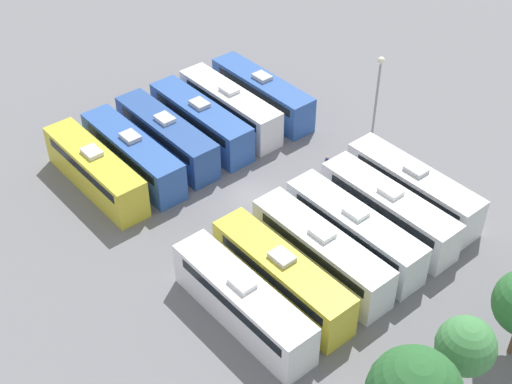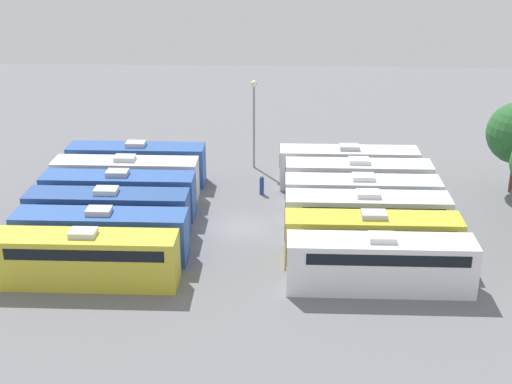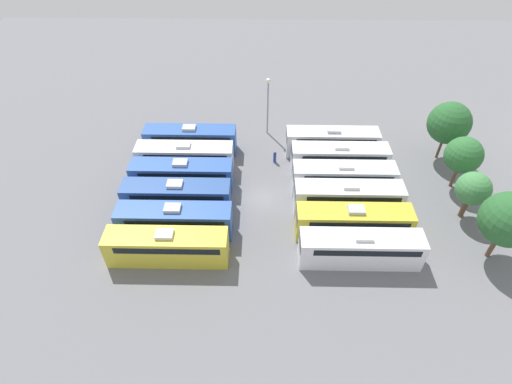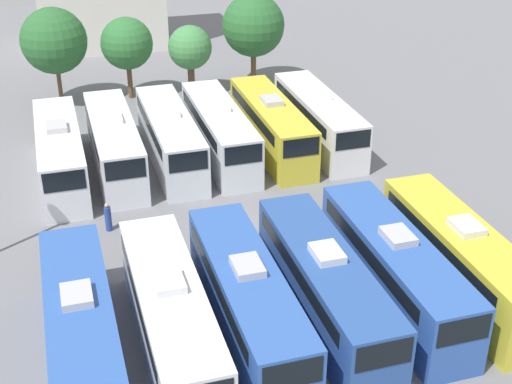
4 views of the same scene
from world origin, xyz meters
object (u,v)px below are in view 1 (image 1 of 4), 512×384
(bus_0, at_px, (262,93))
(worker_person, at_px, (327,165))
(bus_5, at_px, (95,169))
(bus_11, at_px, (243,302))
(bus_4, at_px, (133,154))
(bus_1, at_px, (230,106))
(bus_3, at_px, (167,136))
(bus_7, at_px, (388,209))
(bus_8, at_px, (354,230))
(bus_2, at_px, (201,120))
(light_pole, at_px, (378,85))
(bus_10, at_px, (282,275))
(bus_9, at_px, (321,251))
(tree_2, at_px, (466,347))
(bus_6, at_px, (413,187))

(bus_0, distance_m, worker_person, 10.82)
(bus_5, xyz_separation_m, bus_11, (-0.09, 18.06, 0.00))
(bus_4, bearing_deg, bus_1, -177.08)
(bus_3, distance_m, bus_7, 19.51)
(bus_0, height_order, bus_8, same)
(bus_2, relative_size, light_pole, 1.43)
(bus_10, bearing_deg, bus_5, -78.99)
(bus_5, height_order, bus_9, same)
(bus_7, xyz_separation_m, bus_11, (13.81, 0.08, 0.00))
(bus_2, relative_size, worker_person, 6.86)
(bus_2, height_order, bus_4, same)
(bus_4, relative_size, light_pole, 1.43)
(tree_2, bearing_deg, bus_2, -97.75)
(tree_2, bearing_deg, bus_3, -91.11)
(worker_person, bearing_deg, bus_2, -65.60)
(bus_0, xyz_separation_m, bus_5, (17.39, 0.23, 0.00))
(bus_5, distance_m, bus_8, 20.71)
(bus_8, xyz_separation_m, bus_11, (10.24, 0.11, 0.00))
(bus_1, bearing_deg, bus_8, 79.34)
(bus_2, bearing_deg, bus_11, 60.48)
(bus_7, xyz_separation_m, worker_person, (-1.34, -7.66, -1.04))
(bus_6, height_order, worker_person, bus_6)
(bus_6, distance_m, bus_11, 17.16)
(tree_2, bearing_deg, bus_1, -103.75)
(bus_4, distance_m, bus_8, 19.12)
(bus_8, relative_size, bus_10, 1.00)
(bus_4, distance_m, bus_9, 18.21)
(bus_5, height_order, bus_10, same)
(bus_0, relative_size, bus_1, 1.00)
(bus_5, bearing_deg, bus_2, -178.74)
(bus_0, height_order, bus_6, same)
(bus_2, distance_m, bus_11, 21.02)
(bus_5, relative_size, bus_6, 1.00)
(bus_0, relative_size, bus_11, 1.00)
(bus_2, xyz_separation_m, bus_4, (7.08, 0.37, 0.00))
(bus_3, bearing_deg, bus_8, 100.65)
(bus_8, bearing_deg, bus_7, 179.53)
(bus_5, distance_m, bus_10, 18.29)
(bus_3, bearing_deg, bus_6, 120.24)
(tree_2, bearing_deg, bus_10, -76.87)
(bus_10, bearing_deg, worker_person, -147.00)
(bus_6, xyz_separation_m, bus_10, (13.75, 0.45, 0.00))
(bus_6, relative_size, bus_10, 1.00)
(bus_0, bearing_deg, bus_10, 52.62)
(bus_11, xyz_separation_m, tree_2, (-6.23, 12.03, 2.01))
(bus_3, bearing_deg, tree_2, 88.89)
(bus_11, bearing_deg, bus_0, -133.40)
(tree_2, bearing_deg, worker_person, -114.28)
(bus_5, xyz_separation_m, bus_10, (-3.49, 17.95, 0.00))
(bus_0, relative_size, bus_9, 1.00)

